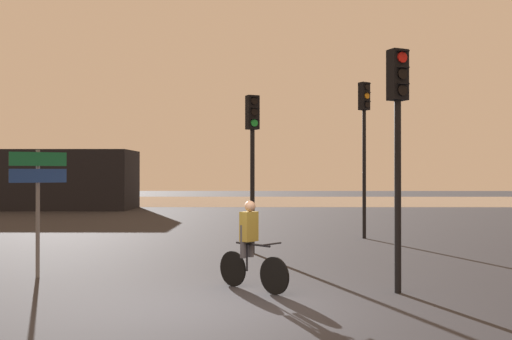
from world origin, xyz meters
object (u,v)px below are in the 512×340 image
Objects in this scene: distant_building at (39,180)px; direction_sign_post at (38,189)px; traffic_light_far_right at (364,131)px; cyclist at (250,245)px; traffic_light_near_right at (398,123)px; traffic_light_center at (252,143)px.

direction_sign_post is at bearing -68.66° from distant_building.
cyclist is at bearing 31.85° from traffic_light_far_right.
traffic_light_near_right is 3.42m from cyclist.
cyclist is (-2.62, 0.25, -2.19)m from traffic_light_near_right.
traffic_light_near_right is 5.65m from traffic_light_center.
cyclist is (12.99, -23.31, -0.92)m from distant_building.
distant_building is 22.67m from traffic_light_center.
distant_building is 4.30× the size of direction_sign_post.
traffic_light_far_right reaches higher than direction_sign_post.
traffic_light_far_right is (16.56, -15.10, 1.75)m from distant_building.
traffic_light_far_right is 9.35m from cyclist.
traffic_light_far_right is at bearing -159.98° from cyclist.
traffic_light_center reaches higher than distant_building.
traffic_light_center reaches higher than direction_sign_post.
distant_building is at bearing -79.14° from traffic_light_center.
direction_sign_post is (8.65, -22.13, 0.05)m from distant_building.
traffic_light_near_right reaches higher than traffic_light_center.
traffic_light_center is 5.03m from traffic_light_far_right.
direction_sign_post is 1.60× the size of cyclist.
direction_sign_post is at bearing -61.65° from cyclist.
distant_building is 2.59× the size of traffic_light_near_right.
traffic_light_center is 2.58× the size of cyclist.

